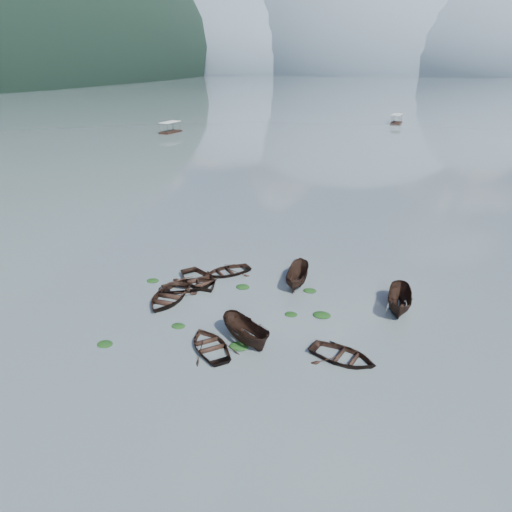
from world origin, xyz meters
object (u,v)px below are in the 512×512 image
(pontoon_centre, at_px, (396,123))
(pontoon_left, at_px, (171,133))
(rowboat_0, at_px, (168,300))
(rowboat_3, at_px, (211,348))

(pontoon_centre, bearing_deg, pontoon_left, -139.98)
(rowboat_0, bearing_deg, pontoon_centre, 83.65)
(rowboat_3, xyz_separation_m, pontoon_left, (-43.50, 85.22, 0.00))
(pontoon_left, bearing_deg, rowboat_3, -55.43)
(rowboat_3, height_order, pontoon_left, pontoon_left)
(pontoon_left, height_order, pontoon_centre, pontoon_left)
(rowboat_0, xyz_separation_m, rowboat_3, (5.17, -4.91, 0.00))
(rowboat_0, relative_size, pontoon_left, 0.70)
(pontoon_left, distance_m, pontoon_centre, 64.85)
(rowboat_3, xyz_separation_m, pontoon_centre, (10.87, 120.57, 0.00))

